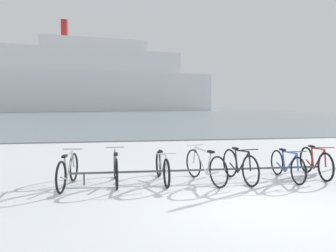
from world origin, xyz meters
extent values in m
cube|color=silver|center=(0.00, -1.00, -0.04)|extent=(80.00, 22.00, 0.08)
cube|color=gray|center=(0.00, 65.00, -0.04)|extent=(80.00, 110.00, 0.08)
cube|color=#47474C|center=(0.00, 10.00, -0.02)|extent=(80.00, 0.50, 0.05)
cylinder|color=#4C5156|center=(-0.38, 1.88, 0.28)|extent=(6.08, 0.21, 0.05)
cylinder|color=#4C5156|center=(-3.12, 1.95, 0.14)|extent=(0.04, 0.04, 0.28)
cylinder|color=#4C5156|center=(2.35, 1.81, 0.14)|extent=(0.04, 0.04, 0.28)
torus|color=black|center=(-3.40, 2.36, 0.34)|extent=(0.12, 0.69, 0.69)
torus|color=black|center=(-3.51, 1.36, 0.34)|extent=(0.12, 0.69, 0.69)
cylinder|color=gray|center=(-3.44, 2.04, 0.47)|extent=(0.09, 0.53, 0.58)
cylinder|color=gray|center=(-3.47, 1.71, 0.44)|extent=(0.05, 0.19, 0.52)
cylinder|color=gray|center=(-3.45, 1.96, 0.72)|extent=(0.10, 0.66, 0.08)
cylinder|color=gray|center=(-3.49, 1.57, 0.27)|extent=(0.08, 0.44, 0.19)
cylinder|color=gray|center=(-3.41, 2.32, 0.54)|extent=(0.05, 0.11, 0.41)
cube|color=black|center=(-3.48, 1.64, 0.74)|extent=(0.10, 0.21, 0.05)
cylinder|color=gray|center=(-3.41, 2.29, 0.79)|extent=(0.46, 0.07, 0.02)
torus|color=black|center=(-2.43, 2.49, 0.34)|extent=(0.08, 0.69, 0.69)
torus|color=black|center=(-2.37, 1.46, 0.34)|extent=(0.08, 0.69, 0.69)
cylinder|color=gray|center=(-2.41, 2.16, 0.47)|extent=(0.07, 0.54, 0.58)
cylinder|color=gray|center=(-2.39, 1.82, 0.44)|extent=(0.05, 0.19, 0.52)
cylinder|color=gray|center=(-2.41, 2.08, 0.72)|extent=(0.07, 0.67, 0.08)
cylinder|color=gray|center=(-2.38, 1.68, 0.27)|extent=(0.06, 0.45, 0.19)
cylinder|color=gray|center=(-2.43, 2.45, 0.55)|extent=(0.04, 0.11, 0.41)
cube|color=black|center=(-2.39, 1.75, 0.74)|extent=(0.09, 0.20, 0.05)
cylinder|color=gray|center=(-2.43, 2.41, 0.80)|extent=(0.46, 0.05, 0.02)
torus|color=black|center=(-1.28, 1.43, 0.33)|extent=(0.08, 0.66, 0.66)
torus|color=black|center=(-1.33, 2.51, 0.33)|extent=(0.08, 0.66, 0.66)
cylinder|color=silver|center=(-1.29, 1.78, 0.45)|extent=(0.06, 0.56, 0.55)
cylinder|color=silver|center=(-1.31, 2.13, 0.42)|extent=(0.04, 0.20, 0.49)
cylinder|color=silver|center=(-1.30, 1.86, 0.69)|extent=(0.07, 0.70, 0.08)
cylinder|color=silver|center=(-1.32, 2.28, 0.26)|extent=(0.06, 0.47, 0.18)
cylinder|color=silver|center=(-1.28, 1.47, 0.52)|extent=(0.04, 0.12, 0.39)
cube|color=black|center=(-1.31, 2.21, 0.70)|extent=(0.09, 0.20, 0.05)
cylinder|color=silver|center=(-1.28, 1.51, 0.76)|extent=(0.46, 0.05, 0.02)
torus|color=black|center=(-0.45, 2.32, 0.36)|extent=(0.24, 0.70, 0.72)
torus|color=black|center=(-0.14, 1.27, 0.36)|extent=(0.24, 0.70, 0.72)
cylinder|color=silver|center=(-0.35, 1.98, 0.49)|extent=(0.20, 0.56, 0.61)
cylinder|color=silver|center=(-0.25, 1.64, 0.46)|extent=(0.09, 0.20, 0.54)
cylinder|color=silver|center=(-0.33, 1.90, 0.76)|extent=(0.24, 0.69, 0.09)
cylinder|color=silver|center=(-0.21, 1.50, 0.28)|extent=(0.17, 0.47, 0.20)
cylinder|color=silver|center=(-0.44, 2.28, 0.57)|extent=(0.07, 0.12, 0.43)
cube|color=black|center=(-0.23, 1.56, 0.77)|extent=(0.13, 0.21, 0.05)
cylinder|color=silver|center=(-0.43, 2.24, 0.83)|extent=(0.45, 0.16, 0.02)
torus|color=black|center=(0.61, 1.26, 0.36)|extent=(0.14, 0.72, 0.72)
torus|color=black|center=(0.47, 2.21, 0.36)|extent=(0.14, 0.72, 0.72)
cylinder|color=#1E2328|center=(0.56, 1.57, 0.49)|extent=(0.11, 0.51, 0.61)
cylinder|color=#1E2328|center=(0.52, 1.88, 0.46)|extent=(0.06, 0.18, 0.54)
cylinder|color=#1E2328|center=(0.55, 1.64, 0.76)|extent=(0.12, 0.63, 0.09)
cylinder|color=#1E2328|center=(0.50, 2.01, 0.28)|extent=(0.09, 0.42, 0.20)
cylinder|color=#1E2328|center=(0.60, 1.30, 0.57)|extent=(0.05, 0.11, 0.43)
cube|color=black|center=(0.51, 1.95, 0.77)|extent=(0.11, 0.21, 0.05)
cylinder|color=#1E2328|center=(0.60, 1.33, 0.83)|extent=(0.46, 0.09, 0.02)
torus|color=black|center=(1.75, 1.22, 0.33)|extent=(0.06, 0.66, 0.66)
torus|color=black|center=(1.78, 2.25, 0.33)|extent=(0.06, 0.66, 0.66)
cylinder|color=#3359B2|center=(1.76, 1.55, 0.45)|extent=(0.05, 0.54, 0.56)
cylinder|color=#3359B2|center=(1.77, 1.89, 0.42)|extent=(0.04, 0.19, 0.50)
cylinder|color=#3359B2|center=(1.76, 1.63, 0.69)|extent=(0.06, 0.67, 0.08)
cylinder|color=#3359B2|center=(1.77, 2.03, 0.25)|extent=(0.05, 0.45, 0.18)
cylinder|color=#3359B2|center=(1.75, 1.26, 0.52)|extent=(0.04, 0.11, 0.39)
cube|color=black|center=(1.77, 1.96, 0.71)|extent=(0.09, 0.20, 0.05)
cylinder|color=#3359B2|center=(1.75, 1.30, 0.76)|extent=(0.46, 0.04, 0.02)
torus|color=black|center=(2.58, 1.40, 0.35)|extent=(0.13, 0.71, 0.71)
torus|color=black|center=(2.69, 2.36, 0.35)|extent=(0.13, 0.71, 0.71)
cylinder|color=#B22D2D|center=(2.62, 1.71, 0.48)|extent=(0.10, 0.51, 0.59)
cylinder|color=#B22D2D|center=(2.65, 2.02, 0.46)|extent=(0.06, 0.18, 0.53)
cylinder|color=#B22D2D|center=(2.62, 1.79, 0.74)|extent=(0.11, 0.63, 0.09)
cylinder|color=#B22D2D|center=(2.67, 2.15, 0.27)|extent=(0.09, 0.42, 0.19)
cylinder|color=#B22D2D|center=(2.58, 1.44, 0.56)|extent=(0.05, 0.11, 0.42)
cube|color=black|center=(2.66, 2.09, 0.76)|extent=(0.10, 0.21, 0.05)
cylinder|color=#B22D2D|center=(2.59, 1.48, 0.82)|extent=(0.46, 0.08, 0.02)
cube|color=white|center=(-7.44, 76.20, 4.98)|extent=(59.38, 19.45, 9.97)
cube|color=white|center=(-8.88, 75.96, 12.71)|extent=(44.70, 15.59, 5.48)
cube|color=white|center=(-8.88, 75.96, 16.85)|extent=(27.13, 11.25, 2.79)
cylinder|color=#A52626|center=(-16.10, 74.78, 20.49)|extent=(1.82, 1.82, 4.49)
camera|label=1|loc=(-2.24, -5.08, 1.87)|focal=32.29mm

